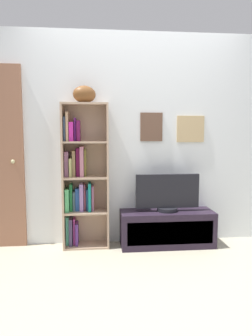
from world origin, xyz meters
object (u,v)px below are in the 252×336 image
object	(u,v)px
bookshelf	(81,179)
football	(84,94)
television	(167,193)
tv_stand	(167,228)

from	to	relation	value
bookshelf	football	xyz separation A→B (m)	(0.05, -0.03, 0.90)
bookshelf	television	world-z (taller)	bookshelf
football	television	xyz separation A→B (m)	(0.89, -0.06, -1.06)
football	television	bearing A→B (deg)	-3.71
football	tv_stand	distance (m)	1.71
football	television	world-z (taller)	football
bookshelf	tv_stand	world-z (taller)	bookshelf
bookshelf	tv_stand	xyz separation A→B (m)	(0.94, -0.09, -0.56)
bookshelf	football	world-z (taller)	football
television	football	bearing A→B (deg)	176.29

